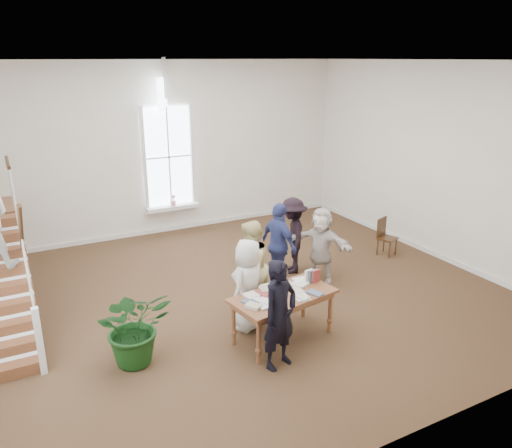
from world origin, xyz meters
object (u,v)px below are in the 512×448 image
floor_plant (135,326)px  woman_cluster_b (292,235)px  person_yellow (250,268)px  side_chair (385,235)px  police_officer (280,315)px  elderly_woman (248,285)px  library_table (283,299)px  woman_cluster_c (321,244)px  woman_cluster_a (279,245)px

floor_plant → woman_cluster_b: bearing=25.0°
person_yellow → floor_plant: size_ratio=1.42×
side_chair → floor_plant: bearing=174.1°
police_officer → elderly_woman: police_officer is taller
elderly_woman → woman_cluster_b: (1.96, 1.72, 0.03)m
library_table → elderly_woman: 0.69m
library_table → floor_plant: size_ratio=1.49×
library_table → elderly_woman: bearing=110.4°
library_table → woman_cluster_c: (1.91, 1.66, 0.07)m
elderly_woman → woman_cluster_c: size_ratio=1.02×
police_officer → floor_plant: 2.24m
police_officer → side_chair: (4.57, 2.81, -0.38)m
elderly_woman → woman_cluster_b: size_ratio=0.97×
floor_plant → side_chair: (6.50, 1.69, -0.13)m
floor_plant → side_chair: size_ratio=1.39×
police_officer → woman_cluster_b: bearing=39.1°
police_officer → woman_cluster_c: police_officer is taller
floor_plant → side_chair: bearing=14.6°
police_officer → person_yellow: bearing=60.9°
person_yellow → woman_cluster_c: (1.96, 0.57, -0.09)m
library_table → side_chair: (4.13, 2.15, -0.24)m
person_yellow → police_officer: bearing=37.2°
library_table → woman_cluster_c: size_ratio=1.17×
woman_cluster_a → library_table: bearing=143.1°
woman_cluster_c → police_officer: bearing=-78.2°
woman_cluster_a → woman_cluster_b: woman_cluster_a is taller
library_table → woman_cluster_c: bearing=31.6°
person_yellow → floor_plant: person_yellow is taller
police_officer → person_yellow: person_yellow is taller
woman_cluster_c → side_chair: 2.29m
elderly_woman → library_table: bearing=88.7°
person_yellow → side_chair: 4.32m
woman_cluster_b → person_yellow: bearing=-28.6°
library_table → woman_cluster_b: bearing=45.7°
woman_cluster_a → woman_cluster_c: bearing=-110.9°
woman_cluster_c → person_yellow: bearing=-106.5°
person_yellow → woman_cluster_a: bearing=176.2°
elderly_woman → person_yellow: 0.59m
woman_cluster_c → woman_cluster_a: bearing=-135.3°
woman_cluster_c → floor_plant: (-4.28, -1.20, -0.18)m
person_yellow → floor_plant: 2.42m
library_table → woman_cluster_b: size_ratio=1.11×
elderly_woman → person_yellow: person_yellow is taller
woman_cluster_c → side_chair: (2.22, 0.49, -0.30)m
library_table → elderly_woman: (-0.34, 0.59, 0.08)m
person_yellow → woman_cluster_b: bearing=176.5°
woman_cluster_b → side_chair: bearing=111.3°
person_yellow → woman_cluster_b: person_yellow is taller
woman_cluster_b → side_chair: size_ratio=1.87×
floor_plant → side_chair: floor_plant is taller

